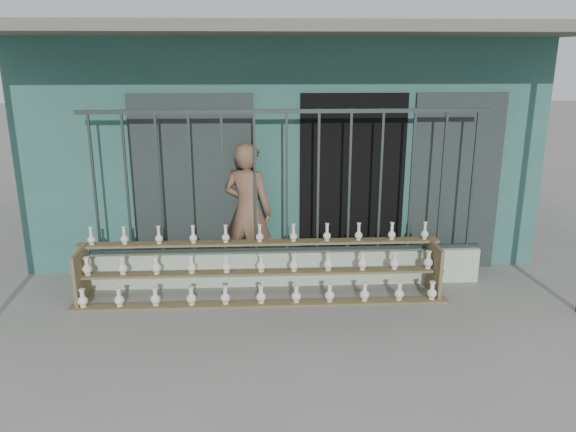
{
  "coord_description": "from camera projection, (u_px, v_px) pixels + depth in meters",
  "views": [
    {
      "loc": [
        -0.34,
        -5.48,
        2.88
      ],
      "look_at": [
        0.0,
        1.0,
        1.0
      ],
      "focal_mm": 35.0,
      "sensor_mm": 36.0,
      "label": 1
    }
  ],
  "objects": [
    {
      "name": "ground",
      "position": [
        293.0,
        330.0,
        6.08
      ],
      "size": [
        60.0,
        60.0,
        0.0
      ],
      "primitive_type": "plane",
      "color": "slate"
    },
    {
      "name": "elderly_woman",
      "position": [
        248.0,
        211.0,
        7.33
      ],
      "size": [
        0.78,
        0.67,
        1.81
      ],
      "primitive_type": "imported",
      "rotation": [
        0.0,
        0.0,
        2.71
      ],
      "color": "brown",
      "rests_on": "ground"
    },
    {
      "name": "security_fence",
      "position": [
        287.0,
        182.0,
        6.95
      ],
      "size": [
        5.0,
        0.04,
        1.8
      ],
      "color": "#283330",
      "rests_on": "parapet_wall"
    },
    {
      "name": "parapet_wall",
      "position": [
        287.0,
        267.0,
        7.26
      ],
      "size": [
        5.0,
        0.2,
        0.45
      ],
      "primitive_type": "cube",
      "color": "#AEC5A8",
      "rests_on": "ground"
    },
    {
      "name": "shelf_rack",
      "position": [
        260.0,
        270.0,
        6.81
      ],
      "size": [
        4.5,
        0.68,
        0.85
      ],
      "color": "brown",
      "rests_on": "ground"
    },
    {
      "name": "workshop_building",
      "position": [
        278.0,
        130.0,
        9.69
      ],
      "size": [
        7.4,
        6.6,
        3.21
      ],
      "color": "#2A5951",
      "rests_on": "ground"
    }
  ]
}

